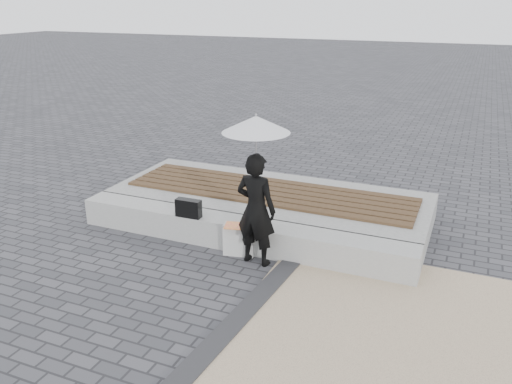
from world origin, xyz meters
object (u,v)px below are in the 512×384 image
canvas_tote (239,240)px  seating_ledge (238,233)px  handbag (189,208)px  woman (256,210)px  parasol (256,124)px

canvas_tote → seating_ledge: bearing=107.1°
handbag → woman: bearing=-10.9°
parasol → canvas_tote: parasol is taller
seating_ledge → parasol: bearing=-39.6°
parasol → handbag: (-1.12, 0.19, -1.35)m
seating_ledge → handbag: 0.78m
parasol → canvas_tote: (-0.30, 0.12, -1.66)m
canvas_tote → woman: bearing=-32.8°
woman → parasol: 1.12m
seating_ledge → parasol: (0.43, -0.35, 1.68)m
handbag → seating_ledge: bearing=12.0°
parasol → handbag: parasol is taller
seating_ledge → parasol: 1.77m
seating_ledge → canvas_tote: canvas_tote is taller
handbag → canvas_tote: handbag is taller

